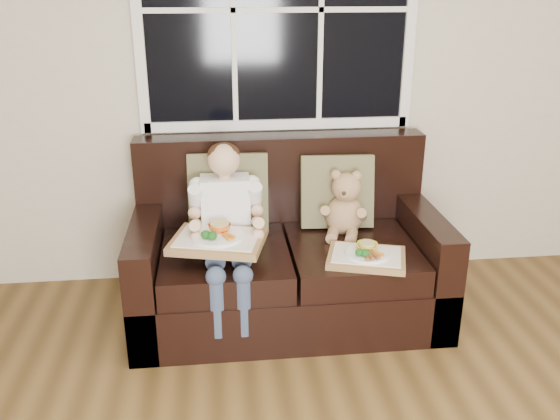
{
  "coord_description": "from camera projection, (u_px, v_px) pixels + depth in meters",
  "views": [
    {
      "loc": [
        -0.83,
        -1.02,
        1.81
      ],
      "look_at": [
        -0.5,
        1.85,
        0.68
      ],
      "focal_mm": 38.0,
      "sensor_mm": 36.0,
      "label": 1
    }
  ],
  "objects": [
    {
      "name": "window_back",
      "position": [
        277.0,
        10.0,
        3.34
      ],
      "size": [
        1.62,
        0.04,
        1.37
      ],
      "color": "black",
      "rests_on": "room_walls"
    },
    {
      "name": "loveseat",
      "position": [
        286.0,
        259.0,
        3.4
      ],
      "size": [
        1.7,
        0.92,
        0.96
      ],
      "color": "black",
      "rests_on": "ground"
    },
    {
      "name": "pillow_left",
      "position": [
        228.0,
        193.0,
        3.37
      ],
      "size": [
        0.46,
        0.23,
        0.46
      ],
      "rotation": [
        -0.21,
        0.0,
        -0.06
      ],
      "color": "olive",
      "rests_on": "loveseat"
    },
    {
      "name": "pillow_right",
      "position": [
        337.0,
        191.0,
        3.45
      ],
      "size": [
        0.43,
        0.22,
        0.43
      ],
      "rotation": [
        -0.21,
        0.0,
        -0.07
      ],
      "color": "olive",
      "rests_on": "loveseat"
    },
    {
      "name": "child",
      "position": [
        226.0,
        215.0,
        3.13
      ],
      "size": [
        0.38,
        0.6,
        0.86
      ],
      "color": "white",
      "rests_on": "loveseat"
    },
    {
      "name": "teddy_bear",
      "position": [
        345.0,
        207.0,
        3.35
      ],
      "size": [
        0.27,
        0.32,
        0.39
      ],
      "rotation": [
        0.0,
        0.0,
        -0.31
      ],
      "color": "tan",
      "rests_on": "loveseat"
    },
    {
      "name": "tray_left",
      "position": [
        218.0,
        239.0,
        3.01
      ],
      "size": [
        0.53,
        0.46,
        0.1
      ],
      "rotation": [
        0.0,
        0.0,
        -0.26
      ],
      "color": "olive",
      "rests_on": "child"
    },
    {
      "name": "tray_right",
      "position": [
        367.0,
        256.0,
        3.06
      ],
      "size": [
        0.46,
        0.4,
        0.09
      ],
      "rotation": [
        0.0,
        0.0,
        -0.3
      ],
      "color": "olive",
      "rests_on": "loveseat"
    }
  ]
}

